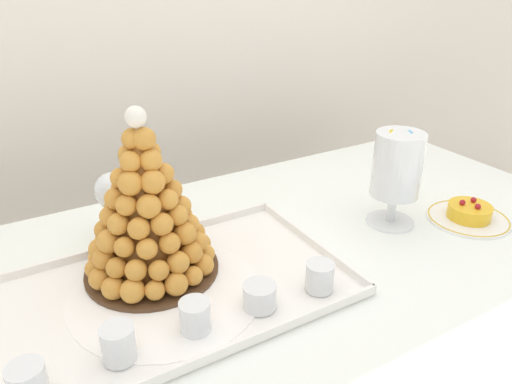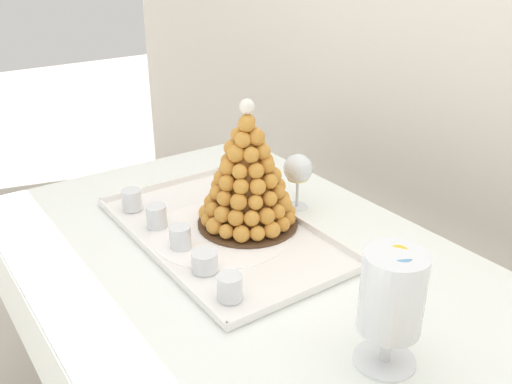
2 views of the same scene
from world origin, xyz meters
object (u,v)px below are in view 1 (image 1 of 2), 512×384
dessert_cup_mid_right (260,297)px  dessert_cup_right (320,277)px  wine_glass (114,193)px  macaron_goblet (397,167)px  dessert_cup_centre (195,317)px  serving_tray (166,294)px  croquembouche (146,212)px  dessert_cup_left (28,384)px  fruit_tart_plate (469,215)px  dessert_cup_mid_left (119,345)px

dessert_cup_mid_right → dessert_cup_right: bearing=-5.7°
dessert_cup_mid_right → wine_glass: size_ratio=0.38×
macaron_goblet → dessert_cup_centre: bearing=-168.3°
dessert_cup_mid_right → dessert_cup_right: 0.12m
wine_glass → dessert_cup_right: bearing=-55.8°
serving_tray → dessert_cup_mid_right: bearing=-43.4°
dessert_cup_centre → dessert_cup_mid_right: (0.12, -0.00, -0.00)m
croquembouche → macaron_goblet: size_ratio=1.44×
dessert_cup_left → wine_glass: 0.46m
serving_tray → wine_glass: size_ratio=4.32×
dessert_cup_right → fruit_tart_plate: dessert_cup_right is taller
dessert_cup_mid_left → dessert_cup_right: dessert_cup_mid_left is taller
fruit_tart_plate → wine_glass: (-0.75, 0.35, 0.10)m
croquembouche → dessert_cup_left: bearing=-139.9°
dessert_cup_centre → fruit_tart_plate: bearing=2.3°
dessert_cup_centre → macaron_goblet: size_ratio=0.24×
dessert_cup_centre → dessert_cup_mid_right: dessert_cup_centre is taller
serving_tray → macaron_goblet: size_ratio=2.91×
serving_tray → croquembouche: size_ratio=2.02×
dessert_cup_left → macaron_goblet: size_ratio=0.25×
serving_tray → dessert_cup_centre: (0.01, -0.12, 0.03)m
dessert_cup_mid_right → fruit_tart_plate: bearing=3.0°
fruit_tart_plate → wine_glass: 0.84m
dessert_cup_right → fruit_tart_plate: 0.49m
dessert_cup_mid_right → dessert_cup_mid_left: bearing=179.5°
dessert_cup_mid_left → dessert_cup_left: bearing=-174.8°
dessert_cup_left → wine_glass: (0.24, 0.39, 0.08)m
dessert_cup_mid_left → dessert_cup_mid_right: size_ratio=0.98×
dessert_cup_mid_right → dessert_cup_left: bearing=-178.5°
serving_tray → dessert_cup_left: dessert_cup_left is taller
serving_tray → croquembouche: croquembouche is taller
serving_tray → croquembouche: 0.16m
fruit_tart_plate → dessert_cup_mid_left: bearing=-178.0°
dessert_cup_mid_left → dessert_cup_right: size_ratio=1.07×
dessert_cup_mid_right → wine_glass: wine_glass is taller
dessert_cup_right → dessert_cup_mid_right: bearing=174.3°
croquembouche → dessert_cup_centre: croquembouche is taller
wine_glass → dessert_cup_left: bearing=-121.2°
dessert_cup_left → serving_tray: bearing=27.8°
dessert_cup_left → dessert_cup_centre: (0.26, 0.01, -0.00)m
wine_glass → macaron_goblet: bearing=-24.4°
croquembouche → wine_glass: size_ratio=2.13×
serving_tray → fruit_tart_plate: size_ratio=3.51×
dessert_cup_left → dessert_cup_centre: bearing=2.7°
dessert_cup_mid_right → dessert_cup_right: dessert_cup_right is taller
serving_tray → dessert_cup_left: (-0.25, -0.13, 0.03)m
macaron_goblet → wine_glass: (-0.58, 0.26, -0.03)m
dessert_cup_left → macaron_goblet: bearing=8.9°
dessert_cup_mid_left → serving_tray: bearing=44.9°
dessert_cup_mid_left → dessert_cup_right: bearing=-2.2°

